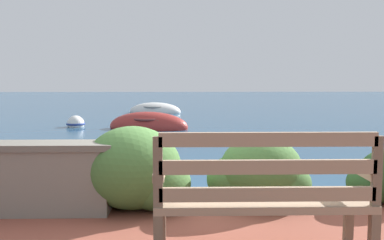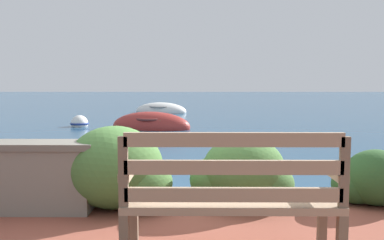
{
  "view_description": "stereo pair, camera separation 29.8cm",
  "coord_description": "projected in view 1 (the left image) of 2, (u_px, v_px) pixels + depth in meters",
  "views": [
    {
      "loc": [
        -0.09,
        -4.43,
        1.49
      ],
      "look_at": [
        0.14,
        5.45,
        0.5
      ],
      "focal_mm": 40.0,
      "sensor_mm": 36.0,
      "label": 1
    },
    {
      "loc": [
        0.21,
        -4.43,
        1.49
      ],
      "look_at": [
        0.14,
        5.45,
        0.5
      ],
      "focal_mm": 40.0,
      "sensor_mm": 36.0,
      "label": 2
    }
  ],
  "objects": [
    {
      "name": "ground_plane",
      "position": [
        191.0,
        217.0,
        4.56
      ],
      "size": [
        80.0,
        80.0,
        0.0
      ],
      "color": "navy"
    },
    {
      "name": "stone_wall",
      "position": [
        1.0,
        178.0,
        3.97
      ],
      "size": [
        2.11,
        0.39,
        0.67
      ],
      "color": "slate",
      "rests_on": "patio_terrace"
    },
    {
      "name": "park_bench",
      "position": [
        263.0,
        195.0,
        2.86
      ],
      "size": [
        1.46,
        0.48,
        0.93
      ],
      "rotation": [
        0.0,
        0.0,
        -0.05
      ],
      "color": "brown",
      "rests_on": "patio_terrace"
    },
    {
      "name": "hedge_clump_right",
      "position": [
        259.0,
        175.0,
        4.24
      ],
      "size": [
        1.03,
        0.74,
        0.7
      ],
      "color": "#426B33",
      "rests_on": "patio_terrace"
    },
    {
      "name": "hedge_clump_left",
      "position": [
        9.0,
        185.0,
        4.24
      ],
      "size": [
        0.7,
        0.5,
        0.48
      ],
      "color": "#284C23",
      "rests_on": "patio_terrace"
    },
    {
      "name": "rowboat_nearest",
      "position": [
        148.0,
        126.0,
        12.38
      ],
      "size": [
        2.49,
        1.45,
        0.87
      ],
      "rotation": [
        0.0,
        0.0,
        6.07
      ],
      "color": "#9E2D28",
      "rests_on": "ground_plane"
    },
    {
      "name": "mooring_buoy",
      "position": [
        76.0,
        124.0,
        12.89
      ],
      "size": [
        0.56,
        0.56,
        0.51
      ],
      "color": "white",
      "rests_on": "ground_plane"
    },
    {
      "name": "hedge_clump_centre",
      "position": [
        131.0,
        173.0,
        4.13
      ],
      "size": [
        1.18,
        0.85,
        0.8
      ],
      "color": "#426B33",
      "rests_on": "patio_terrace"
    },
    {
      "name": "rowboat_mid",
      "position": [
        155.0,
        111.0,
        17.99
      ],
      "size": [
        2.4,
        1.58,
        0.77
      ],
      "rotation": [
        0.0,
        0.0,
        6.05
      ],
      "color": "silver",
      "rests_on": "ground_plane"
    }
  ]
}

